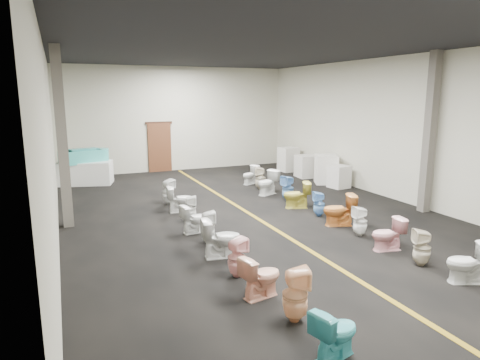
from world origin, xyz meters
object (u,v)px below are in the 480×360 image
(toilet_left_4, at_px, (221,238))
(toilet_right_6, at_px, (319,204))
(toilet_right_3, at_px, (388,234))
(toilet_right_8, at_px, (288,188))
(toilet_right_1, at_px, (468,263))
(toilet_right_2, at_px, (422,248))
(toilet_left_9, at_px, (168,192))
(toilet_right_11, at_px, (250,175))
(toilet_left_8, at_px, (180,199))
(toilet_right_4, at_px, (360,221))
(display_table, at_px, (85,173))
(toilet_right_5, at_px, (339,210))
(appliance_crate_c, at_px, (307,166))
(toilet_left_1, at_px, (295,295))
(appliance_crate_d, at_px, (288,159))
(toilet_left_2, at_px, (261,276))
(toilet_right_7, at_px, (297,195))
(toilet_left_3, at_px, (237,258))
(toilet_right_10, at_px, (260,178))
(appliance_crate_b, at_px, (326,169))
(toilet_left_5, at_px, (208,227))
(appliance_crate_a, at_px, (339,177))
(bathtub, at_px, (84,156))
(toilet_right_9, at_px, (268,183))
(toilet_left_7, at_px, (190,209))
(toilet_left_6, at_px, (195,219))
(toilet_left_0, at_px, (335,332))

(toilet_left_4, distance_m, toilet_right_6, 3.98)
(toilet_right_3, height_order, toilet_right_8, toilet_right_8)
(toilet_right_1, bearing_deg, toilet_right_2, -147.54)
(toilet_left_9, relative_size, toilet_right_11, 1.13)
(toilet_left_8, relative_size, toilet_right_4, 1.02)
(display_table, relative_size, toilet_right_8, 2.33)
(toilet_right_5, bearing_deg, toilet_left_4, -58.45)
(appliance_crate_c, xyz_separation_m, toilet_left_1, (-6.19, -9.66, -0.03))
(toilet_right_8, bearing_deg, toilet_right_2, -12.95)
(appliance_crate_d, bearing_deg, toilet_right_2, -105.31)
(toilet_left_2, distance_m, toilet_right_7, 5.85)
(toilet_left_3, xyz_separation_m, toilet_right_10, (3.62, 6.51, 0.04))
(toilet_left_2, bearing_deg, appliance_crate_b, -52.58)
(toilet_left_3, relative_size, toilet_left_5, 1.02)
(appliance_crate_a, bearing_deg, toilet_left_3, -138.36)
(toilet_right_6, distance_m, toilet_right_8, 1.84)
(toilet_left_5, xyz_separation_m, toilet_right_5, (3.53, -0.10, 0.04))
(toilet_right_2, distance_m, toilet_right_7, 4.76)
(toilet_left_5, relative_size, toilet_right_11, 1.06)
(toilet_left_2, relative_size, toilet_left_8, 0.98)
(bathtub, height_order, toilet_right_11, bathtub)
(toilet_right_2, bearing_deg, display_table, -128.44)
(toilet_left_9, distance_m, toilet_right_10, 3.59)
(toilet_right_1, xyz_separation_m, toilet_right_10, (-0.07, 8.36, 0.03))
(bathtub, distance_m, toilet_right_3, 11.41)
(appliance_crate_d, xyz_separation_m, toilet_right_7, (-2.85, -5.55, -0.13))
(toilet_left_5, xyz_separation_m, toilet_right_10, (3.51, 4.52, 0.04))
(toilet_right_2, xyz_separation_m, toilet_right_9, (-0.05, 6.64, 0.04))
(display_table, bearing_deg, toilet_left_7, -70.04)
(toilet_right_9, bearing_deg, toilet_right_10, 148.96)
(toilet_left_4, relative_size, toilet_right_11, 1.18)
(appliance_crate_b, distance_m, toilet_left_5, 7.72)
(toilet_left_6, bearing_deg, toilet_right_6, -97.19)
(appliance_crate_c, xyz_separation_m, toilet_left_2, (-6.32, -8.75, -0.08))
(appliance_crate_c, height_order, toilet_right_6, appliance_crate_c)
(toilet_right_3, xyz_separation_m, toilet_right_8, (0.17, 4.67, 0.05))
(toilet_left_2, height_order, toilet_right_7, toilet_right_7)
(appliance_crate_c, distance_m, toilet_right_1, 10.08)
(appliance_crate_d, xyz_separation_m, toilet_right_2, (-2.82, -10.32, -0.15))
(toilet_left_4, xyz_separation_m, toilet_right_2, (3.47, -1.98, -0.04))
(toilet_left_0, relative_size, toilet_left_3, 0.93)
(toilet_left_6, distance_m, toilet_right_11, 5.94)
(toilet_left_4, bearing_deg, toilet_left_3, -175.97)
(appliance_crate_b, distance_m, toilet_left_2, 9.72)
(appliance_crate_c, relative_size, toilet_left_9, 1.14)
(toilet_left_7, distance_m, toilet_left_8, 1.02)
(toilet_right_3, bearing_deg, toilet_left_8, -135.35)
(toilet_left_7, bearing_deg, bathtub, 36.53)
(toilet_right_5, bearing_deg, appliance_crate_a, 162.29)
(appliance_crate_b, distance_m, toilet_left_7, 6.74)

